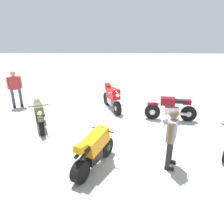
% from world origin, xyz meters
% --- Properties ---
extents(ground_plane, '(40.00, 40.00, 0.00)m').
position_xyz_m(ground_plane, '(0.00, 0.00, 0.00)').
color(ground_plane, '#B7B2A8').
extents(motorcycle_olive_vintage, '(0.96, 1.86, 1.07)m').
position_xyz_m(motorcycle_olive_vintage, '(3.23, -0.51, 0.49)').
color(motorcycle_olive_vintage, black).
rests_on(motorcycle_olive_vintage, ground).
extents(motorcycle_orange_sportbike, '(1.08, 1.82, 1.14)m').
position_xyz_m(motorcycle_orange_sportbike, '(0.90, 2.01, 0.59)').
color(motorcycle_orange_sportbike, black).
rests_on(motorcycle_orange_sportbike, ground).
extents(motorcycle_maroon_cruiser, '(2.09, 0.73, 1.09)m').
position_xyz_m(motorcycle_maroon_cruiser, '(-1.94, -1.22, 0.52)').
color(motorcycle_maroon_cruiser, black).
rests_on(motorcycle_maroon_cruiser, ground).
extents(motorcycle_red_sportbike, '(0.95, 1.89, 1.14)m').
position_xyz_m(motorcycle_red_sportbike, '(0.48, -2.36, 0.59)').
color(motorcycle_red_sportbike, black).
rests_on(motorcycle_red_sportbike, ground).
extents(person_in_red_shirt, '(0.63, 0.47, 1.71)m').
position_xyz_m(person_in_red_shirt, '(5.00, -2.66, 0.98)').
color(person_in_red_shirt, '#384772').
rests_on(person_in_red_shirt, ground).
extents(person_in_gray_shirt, '(0.45, 0.65, 1.73)m').
position_xyz_m(person_in_gray_shirt, '(-1.20, 1.91, 0.99)').
color(person_in_gray_shirt, '#262628').
rests_on(person_in_gray_shirt, ground).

